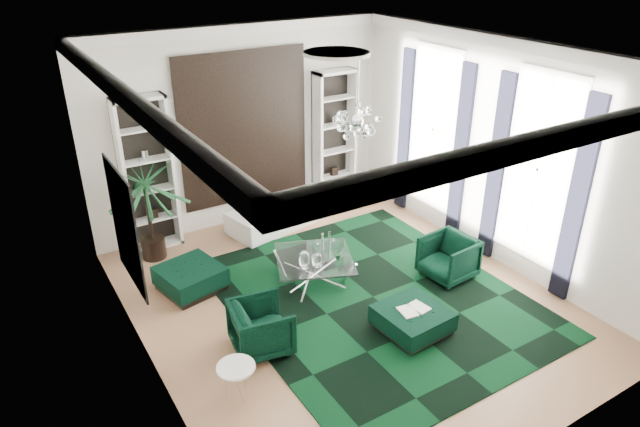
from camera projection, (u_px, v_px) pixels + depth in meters
floor at (344, 301)px, 8.98m from camera, size 6.00×7.00×0.02m
ceiling at (350, 54)px, 7.30m from camera, size 6.00×7.00×0.02m
wall_back at (243, 127)px, 10.82m from camera, size 6.00×0.02×3.80m
wall_front at (552, 315)px, 5.46m from camera, size 6.00×0.02×3.80m
wall_left at (135, 244)px, 6.72m from camera, size 0.02×7.00×3.80m
wall_right at (495, 152)px, 9.56m from camera, size 0.02×7.00×3.80m
crown_molding at (349, 62)px, 7.35m from camera, size 6.00×7.00×0.18m
ceiling_medallion at (337, 53)px, 7.55m from camera, size 0.90×0.90×0.05m
tapestry at (244, 128)px, 10.79m from camera, size 2.50×0.06×2.80m
shelving_left at (148, 175)px, 9.97m from camera, size 0.90×0.38×2.80m
shelving_right at (334, 138)px, 11.81m from camera, size 0.90×0.38×2.80m
painting at (126, 227)px, 7.22m from camera, size 0.04×1.30×1.60m
window_near at (538, 169)px, 8.87m from camera, size 0.03×1.10×2.90m
curtain_near_a at (577, 202)px, 8.36m from camera, size 0.07×0.30×3.25m
curtain_near_b at (496, 169)px, 9.55m from camera, size 0.07×0.30×3.25m
window_far at (434, 129)px, 10.70m from camera, size 0.03×1.10×2.90m
curtain_far_a at (460, 154)px, 10.20m from camera, size 0.07×0.30×3.25m
curtain_far_b at (405, 132)px, 11.39m from camera, size 0.07×0.30×3.25m
rug at (373, 297)px, 9.04m from camera, size 4.20×5.00×0.02m
sofa at (283, 209)px, 11.24m from camera, size 2.37×1.32×0.65m
armchair_left at (261, 327)px, 7.78m from camera, size 0.90×0.88×0.72m
armchair_right at (448, 258)px, 9.46m from camera, size 0.86×0.84×0.72m
coffee_table at (314, 269)px, 9.43m from camera, size 1.62×1.62×0.42m
ottoman_side at (191, 279)px, 9.18m from camera, size 1.07×1.07×0.40m
ottoman_front at (412, 320)px, 8.21m from camera, size 0.96×0.96×0.36m
book at (413, 309)px, 8.13m from camera, size 0.44×0.30×0.03m
side_table at (237, 382)px, 7.02m from camera, size 0.59×0.59×0.46m
palm at (147, 199)px, 9.70m from camera, size 1.62×1.62×2.29m
chandelier at (357, 121)px, 7.93m from camera, size 0.74×0.74×0.65m
table_plant at (339, 253)px, 9.23m from camera, size 0.14×0.11×0.23m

